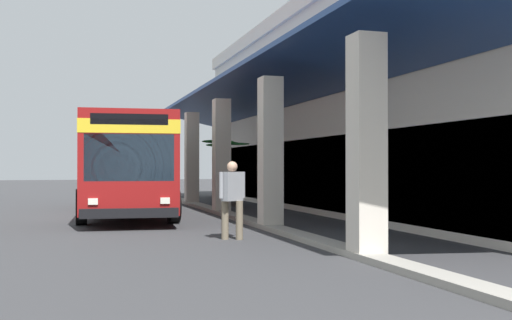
{
  "coord_description": "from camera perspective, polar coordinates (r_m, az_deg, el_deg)",
  "views": [
    {
      "loc": [
        21.3,
        -0.9,
        1.61
      ],
      "look_at": [
        1.02,
        5.1,
        1.85
      ],
      "focal_mm": 44.02,
      "sensor_mm": 36.0,
      "label": 1
    }
  ],
  "objects": [
    {
      "name": "plaza_building",
      "position": [
        25.81,
        18.08,
        4.5
      ],
      "size": [
        28.07,
        16.79,
        7.8
      ],
      "color": "beige",
      "rests_on": "ground"
    },
    {
      "name": "pedestrian",
      "position": [
        13.94,
        -2.18,
        -3.22
      ],
      "size": [
        0.45,
        0.65,
        1.74
      ],
      "color": "#726651",
      "rests_on": "ground"
    },
    {
      "name": "transit_bus",
      "position": [
        21.72,
        -11.69,
        0.02
      ],
      "size": [
        11.36,
        3.34,
        3.34
      ],
      "color": "maroon",
      "rests_on": "ground"
    },
    {
      "name": "curb_strip",
      "position": [
        21.8,
        -3.3,
        -4.71
      ],
      "size": [
        33.32,
        0.5,
        0.12
      ],
      "primitive_type": "cube",
      "color": "#9E998E",
      "rests_on": "ground"
    },
    {
      "name": "potted_palm",
      "position": [
        25.9,
        -2.66,
        -2.49
      ],
      "size": [
        1.88,
        2.04,
        2.74
      ],
      "color": "#4C4742",
      "rests_on": "ground"
    },
    {
      "name": "ground",
      "position": [
        23.14,
        6.2,
        -4.62
      ],
      "size": [
        120.0,
        120.0,
        0.0
      ],
      "primitive_type": "plane",
      "color": "#38383A"
    }
  ]
}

